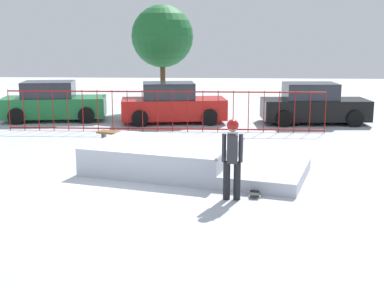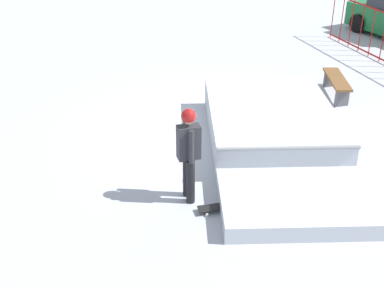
% 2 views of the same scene
% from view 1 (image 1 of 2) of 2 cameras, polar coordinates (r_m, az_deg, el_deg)
% --- Properties ---
extents(ground_plane, '(60.00, 60.00, 0.00)m').
position_cam_1_polar(ground_plane, '(12.84, -5.89, -3.52)').
color(ground_plane, '#B2B7C1').
extents(skate_ramp, '(5.91, 3.98, 0.74)m').
position_cam_1_polar(skate_ramp, '(13.12, -1.24, -1.71)').
color(skate_ramp, silver).
rests_on(skate_ramp, ground).
extents(skater, '(0.44, 0.39, 1.73)m').
position_cam_1_polar(skater, '(10.74, 4.50, -1.04)').
color(skater, black).
rests_on(skater, ground).
extents(skateboard, '(0.30, 0.81, 0.09)m').
position_cam_1_polar(skateboard, '(11.40, 6.99, -5.16)').
color(skateboard, black).
rests_on(skateboard, ground).
extents(perimeter_fence, '(11.48, 0.17, 1.50)m').
position_cam_1_polar(perimeter_fence, '(18.52, -3.02, 3.73)').
color(perimeter_fence, maroon).
rests_on(perimeter_fence, ground).
extents(park_bench, '(1.64, 0.90, 0.48)m').
position_cam_1_polar(park_bench, '(16.05, -7.80, 0.87)').
color(park_bench, brown).
rests_on(park_bench, ground).
extents(parked_car_green, '(4.32, 2.42, 1.60)m').
position_cam_1_polar(parked_car_green, '(21.73, -15.18, 4.43)').
color(parked_car_green, '#196B33').
rests_on(parked_car_green, ground).
extents(parked_car_red, '(4.31, 2.41, 1.60)m').
position_cam_1_polar(parked_car_red, '(20.50, -2.19, 4.41)').
color(parked_car_red, red).
rests_on(parked_car_red, ground).
extents(parked_car_black, '(4.20, 2.13, 1.60)m').
position_cam_1_polar(parked_car_black, '(20.87, 13.35, 4.23)').
color(parked_car_black, black).
rests_on(parked_car_black, ground).
extents(distant_tree, '(2.81, 2.81, 4.79)m').
position_cam_1_polar(distant_tree, '(23.79, -3.32, 11.84)').
color(distant_tree, brown).
rests_on(distant_tree, ground).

